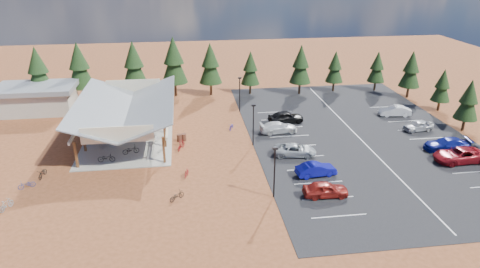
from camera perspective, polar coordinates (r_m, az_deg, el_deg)
ground at (r=49.11m, az=-3.64°, el=-2.76°), size 140.00×140.00×0.00m
asphalt_lot at (r=55.97m, az=15.34°, el=-0.23°), size 27.00×44.00×0.04m
concrete_pad at (r=55.86m, az=-14.48°, el=-0.15°), size 10.60×18.60×0.10m
bike_pavilion at (r=54.54m, az=-14.87°, el=3.50°), size 11.65×19.40×4.97m
outbuilding at (r=68.44m, az=-25.45°, el=4.34°), size 11.00×7.00×3.90m
lamp_post_0 at (r=39.55m, az=4.63°, el=-4.66°), size 0.50×0.25×5.14m
lamp_post_1 at (r=50.29m, az=1.79°, el=1.60°), size 0.50×0.25×5.14m
lamp_post_2 at (r=61.49m, az=-0.04°, el=5.63°), size 0.50×0.25×5.14m
trash_bin_0 at (r=52.96m, az=-7.50°, el=-0.41°), size 0.60×0.60×0.90m
trash_bin_1 at (r=52.80m, az=-8.08°, el=-0.52°), size 0.60×0.60×0.90m
pine_0 at (r=70.65m, az=-25.35°, el=7.78°), size 3.81×3.81×8.89m
pine_1 at (r=70.06m, az=-20.66°, el=8.54°), size 3.94×3.94×9.17m
pine_2 at (r=68.82m, az=-13.97°, el=9.07°), size 3.91×3.91×9.12m
pine_3 at (r=68.62m, az=-8.82°, el=9.68°), size 4.12×4.12×9.59m
pine_4 at (r=68.85m, az=-3.98°, el=9.36°), size 3.64×3.64×8.49m
pine_5 at (r=69.48m, az=1.39°, el=8.78°), size 3.02×3.02×7.04m
pine_6 at (r=69.95m, az=8.10°, el=9.17°), size 3.46×3.46×8.05m
pine_7 at (r=72.69m, az=12.56°, el=8.73°), size 2.89×2.89×6.74m
pine_8 at (r=74.75m, az=17.81°, el=8.51°), size 2.85×2.85×6.63m
pine_11 at (r=61.51m, az=28.19°, el=4.03°), size 2.93×2.93×6.83m
pine_12 at (r=68.29m, az=25.38°, el=5.87°), size 2.67×2.67×6.22m
pine_13 at (r=72.71m, az=21.86°, el=8.02°), size 3.22×3.22×7.51m
bike_0 at (r=49.16m, az=-17.40°, el=-3.05°), size 1.89×0.70×0.98m
bike_1 at (r=52.54m, az=-17.32°, el=-1.31°), size 1.74×0.70×1.02m
bike_2 at (r=57.10m, az=-18.04°, el=0.44°), size 1.62×0.80×0.82m
bike_3 at (r=63.15m, az=-15.66°, el=3.00°), size 1.83×0.52×1.10m
bike_4 at (r=50.34m, az=-14.36°, el=-2.06°), size 1.99×1.11×0.99m
bike_5 at (r=53.40m, az=-11.82°, el=-0.32°), size 1.79×0.88×1.03m
bike_6 at (r=55.53m, az=-12.54°, el=0.41°), size 1.61×0.77×0.81m
bike_7 at (r=60.98m, az=-10.94°, el=2.64°), size 1.55×0.71×0.90m
bike_8 at (r=48.47m, az=-24.82°, el=-4.75°), size 0.88×1.85×0.93m
bike_9 at (r=44.09m, az=-28.73°, el=-8.26°), size 1.11×1.72×1.00m
bike_10 at (r=46.95m, az=-26.58°, el=-6.04°), size 1.69×1.22×0.85m
bike_11 at (r=44.50m, az=-7.14°, el=-5.14°), size 0.79×1.53×0.89m
bike_12 at (r=40.65m, az=-8.43°, el=-8.13°), size 1.65×1.51×0.87m
bike_14 at (r=55.84m, az=-1.15°, el=1.00°), size 1.10×1.66×0.82m
bike_15 at (r=50.56m, az=-7.85°, el=-1.48°), size 1.24×1.87×1.09m
car_0 at (r=41.36m, az=11.34°, el=-7.24°), size 4.35×1.90×1.46m
car_1 at (r=44.85m, az=10.11°, el=-4.67°), size 4.36×1.93×1.39m
car_2 at (r=48.90m, az=7.34°, el=-2.11°), size 5.11×2.96×1.34m
car_3 at (r=54.89m, az=5.17°, el=0.88°), size 4.99×2.36×1.41m
car_4 at (r=58.19m, az=6.12°, el=2.26°), size 4.96×2.40×1.63m
car_6 at (r=52.83m, az=27.23°, el=-2.52°), size 5.72×2.78×1.57m
car_7 at (r=55.21m, az=25.88°, el=-1.26°), size 5.40×2.73×1.50m
car_8 at (r=59.94m, az=22.69°, el=1.03°), size 4.07×2.03×1.33m
car_9 at (r=64.27m, az=19.93°, el=2.90°), size 4.52×2.16×1.43m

